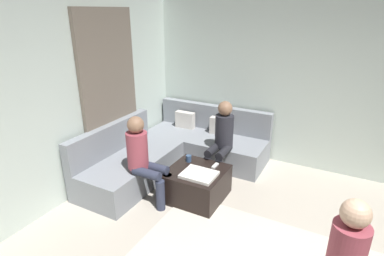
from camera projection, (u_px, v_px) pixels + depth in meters
wall_back at (327, 88)px, 4.66m from camera, size 6.00×0.12×2.70m
wall_left at (25, 113)px, 3.53m from camera, size 0.12×6.00×2.70m
curtain_panel at (110, 96)px, 4.59m from camera, size 0.06×1.10×2.50m
sectional_couch at (175, 151)px, 5.08m from camera, size 2.10×2.55×0.87m
ottoman at (196, 184)px, 4.25m from camera, size 0.76×0.76×0.42m
folded_blanket at (199, 175)px, 4.03m from camera, size 0.44×0.36×0.04m
coffee_mug at (189, 158)px, 4.41m from camera, size 0.08×0.08×0.10m
game_remote at (215, 166)px, 4.28m from camera, size 0.05×0.15×0.02m
person_on_couch_back at (222, 137)px, 4.64m from camera, size 0.30×0.60×1.20m
person_on_couch_side at (144, 157)px, 4.03m from camera, size 0.60×0.30×1.20m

